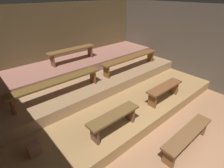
# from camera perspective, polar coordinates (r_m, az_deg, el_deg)

# --- Properties ---
(ground) EXTENTS (7.18, 6.22, 0.08)m
(ground) POSITION_cam_1_polar(r_m,az_deg,el_deg) (5.47, 0.70, -7.18)
(ground) COLOR #AB7854
(wall_back) EXTENTS (7.18, 0.06, 2.77)m
(wall_back) POSITION_cam_1_polar(r_m,az_deg,el_deg) (6.97, -14.88, 12.85)
(wall_back) COLOR brown
(wall_back) RESTS_ON ground
(wall_right) EXTENTS (0.06, 6.22, 2.77)m
(wall_right) POSITION_cam_1_polar(r_m,az_deg,el_deg) (7.24, 20.57, 12.60)
(wall_right) COLOR brown
(wall_right) RESTS_ON ground
(platform_lower) EXTENTS (6.38, 4.20, 0.31)m
(platform_lower) POSITION_cam_1_polar(r_m,az_deg,el_deg) (5.75, -3.36, -2.94)
(platform_lower) COLOR #AE8350
(platform_lower) RESTS_ON ground
(platform_middle) EXTENTS (6.38, 2.64, 0.31)m
(platform_middle) POSITION_cam_1_polar(r_m,az_deg,el_deg) (6.17, -7.93, 2.33)
(platform_middle) COLOR tan
(platform_middle) RESTS_ON platform_lower
(platform_upper) EXTENTS (6.38, 1.46, 0.31)m
(platform_upper) POSITION_cam_1_polar(r_m,az_deg,el_deg) (6.51, -11.05, 6.44)
(platform_upper) COLOR #AF7160
(platform_upper) RESTS_ON platform_middle
(bench_floor_center) EXTENTS (1.60, 0.32, 0.45)m
(bench_floor_center) POSITION_cam_1_polar(r_m,az_deg,el_deg) (4.27, 23.40, -15.10)
(bench_floor_center) COLOR brown
(bench_floor_center) RESTS_ON ground
(bench_lower_left) EXTENTS (1.30, 0.32, 0.45)m
(bench_lower_left) POSITION_cam_1_polar(r_m,az_deg,el_deg) (3.91, 0.59, -11.02)
(bench_lower_left) COLOR brown
(bench_lower_left) RESTS_ON platform_lower
(bench_lower_right) EXTENTS (1.30, 0.32, 0.45)m
(bench_lower_right) POSITION_cam_1_polar(r_m,az_deg,el_deg) (5.18, 16.72, -1.60)
(bench_lower_right) COLOR brown
(bench_lower_right) RESTS_ON platform_lower
(bench_middle_left) EXTENTS (2.51, 0.32, 0.45)m
(bench_middle_left) POSITION_cam_1_polar(r_m,az_deg,el_deg) (4.79, -17.45, 0.34)
(bench_middle_left) COLOR brown
(bench_middle_left) RESTS_ON platform_middle
(bench_middle_right) EXTENTS (2.51, 0.32, 0.45)m
(bench_middle_right) POSITION_cam_1_polar(r_m,az_deg,el_deg) (6.30, 6.19, 8.26)
(bench_middle_right) COLOR brown
(bench_middle_right) RESTS_ON platform_middle
(bench_upper_center) EXTENTS (1.71, 0.32, 0.45)m
(bench_upper_center) POSITION_cam_1_polar(r_m,az_deg,el_deg) (6.26, -12.89, 10.38)
(bench_upper_center) COLOR brown
(bench_upper_center) RESTS_ON platform_upper
(wooden_crate_lower) EXTENTS (0.23, 0.23, 0.23)m
(wooden_crate_lower) POSITION_cam_1_polar(r_m,az_deg,el_deg) (3.92, -24.14, -18.62)
(wooden_crate_lower) COLOR #97694C
(wooden_crate_lower) RESTS_ON platform_lower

